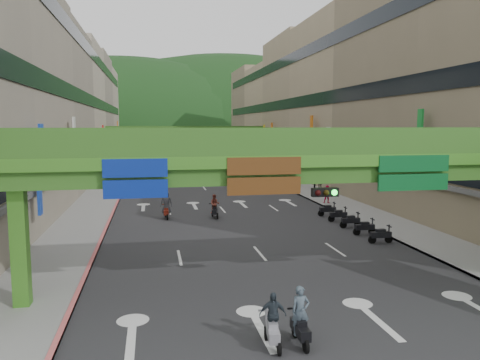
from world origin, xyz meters
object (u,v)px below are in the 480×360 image
pedestrian_red (328,196)px  car_silver (165,167)px  scooter_rider_near (300,318)px  overpass_near (318,173)px  car_yellow (198,162)px  scooter_rider_mid (215,206)px

pedestrian_red → car_silver: bearing=124.3°
scooter_rider_near → pedestrian_red: size_ratio=1.22×
pedestrian_red → overpass_near: bearing=-100.1°
scooter_rider_near → pedestrian_red: scooter_rider_near is taller
car_yellow → pedestrian_red: (7.55, -43.99, 0.12)m
car_yellow → pedestrian_red: 44.64m
car_silver → overpass_near: bearing=-82.4°
car_silver → car_yellow: car_silver is taller
car_silver → pedestrian_red: size_ratio=2.59×
scooter_rider_mid → car_yellow: size_ratio=0.46×
overpass_near → car_yellow: 65.58m
pedestrian_red → scooter_rider_near: bearing=-100.7°
overpass_near → car_silver: 55.66m
scooter_rider_near → car_silver: bearing=92.5°
scooter_rider_mid → pedestrian_red: scooter_rider_mid is taller
overpass_near → scooter_rider_mid: size_ratio=15.04×
scooter_rider_mid → car_silver: size_ratio=0.44×
car_yellow → scooter_rider_mid: bearing=-88.7°
overpass_near → car_yellow: size_ratio=6.87×
scooter_rider_mid → car_yellow: (3.37, 48.14, -0.25)m
car_yellow → car_silver: bearing=-115.6°
scooter_rider_near → scooter_rider_mid: scooter_rider_near is taller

